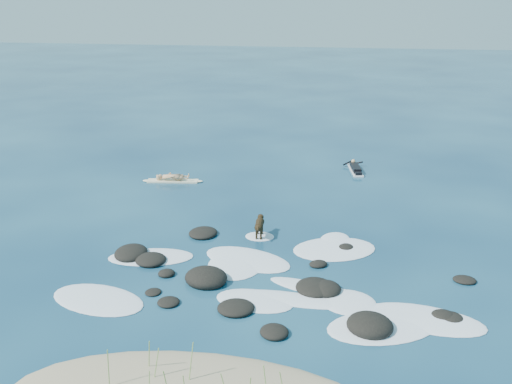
# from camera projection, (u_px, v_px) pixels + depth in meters

# --- Properties ---
(ground) EXTENTS (160.00, 160.00, 0.00)m
(ground) POSITION_uv_depth(u_px,v_px,m) (255.00, 254.00, 20.17)
(ground) COLOR #0A2642
(ground) RESTS_ON ground
(reef_rocks) EXTENTS (12.29, 7.41, 0.59)m
(reef_rocks) POSITION_uv_depth(u_px,v_px,m) (250.00, 282.00, 18.01)
(reef_rocks) COLOR black
(reef_rocks) RESTS_ON ground
(breaking_foam) EXTENTS (13.11, 7.91, 0.12)m
(breaking_foam) POSITION_uv_depth(u_px,v_px,m) (287.00, 283.00, 18.11)
(breaking_foam) COLOR white
(breaking_foam) RESTS_ON ground
(standing_surfer_rig) EXTENTS (2.97, 0.83, 1.69)m
(standing_surfer_rig) POSITION_uv_depth(u_px,v_px,m) (172.00, 169.00, 27.60)
(standing_surfer_rig) COLOR #F9F1C7
(standing_surfer_rig) RESTS_ON ground
(paddling_surfer_rig) EXTENTS (1.09, 2.41, 0.42)m
(paddling_surfer_rig) POSITION_uv_depth(u_px,v_px,m) (355.00, 168.00, 29.43)
(paddling_surfer_rig) COLOR white
(paddling_surfer_rig) RESTS_ON ground
(dog) EXTENTS (0.36, 1.27, 0.81)m
(dog) POSITION_uv_depth(u_px,v_px,m) (260.00, 224.00, 21.37)
(dog) COLOR black
(dog) RESTS_ON ground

